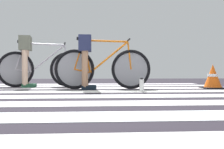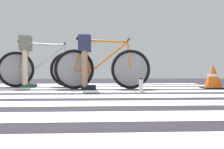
{
  "view_description": "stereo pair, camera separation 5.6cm",
  "coord_description": "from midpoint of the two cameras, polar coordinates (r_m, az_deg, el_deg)",
  "views": [
    {
      "loc": [
        0.03,
        -3.73,
        0.36
      ],
      "look_at": [
        0.39,
        1.62,
        0.27
      ],
      "focal_mm": 42.79,
      "sensor_mm": 36.0,
      "label": 1
    },
    {
      "loc": [
        0.08,
        -3.73,
        0.36
      ],
      "look_at": [
        0.39,
        1.62,
        0.27
      ],
      "focal_mm": 42.79,
      "sensor_mm": 36.0,
      "label": 2
    }
  ],
  "objects": [
    {
      "name": "cyclist_1_of_2",
      "position": [
        4.82,
        -5.43,
        4.24
      ],
      "size": [
        0.31,
        0.41,
        0.96
      ],
      "rotation": [
        0.0,
        0.0,
        -0.0
      ],
      "color": "#A87A5B",
      "rests_on": "ground"
    },
    {
      "name": "ground",
      "position": [
        3.75,
        -4.07,
        -4.46
      ],
      "size": [
        18.0,
        14.0,
        0.02
      ],
      "color": "#252129"
    },
    {
      "name": "water_bottle",
      "position": [
        4.32,
        6.59,
        -2.24
      ],
      "size": [
        0.07,
        0.07,
        0.22
      ],
      "color": "white",
      "rests_on": "ground"
    },
    {
      "name": "bicycle_1_of_2",
      "position": [
        4.81,
        -1.73,
        1.45
      ],
      "size": [
        1.74,
        0.52,
        0.93
      ],
      "rotation": [
        0.0,
        0.0,
        -0.0
      ],
      "color": "black",
      "rests_on": "ground"
    },
    {
      "name": "crosswalk_markings",
      "position": [
        3.49,
        -2.68,
        -4.66
      ],
      "size": [
        5.4,
        6.49,
        0.0
      ],
      "color": "silver",
      "rests_on": "ground"
    },
    {
      "name": "cyclist_2_of_2",
      "position": [
        5.62,
        -17.62,
        4.11
      ],
      "size": [
        0.36,
        0.44,
        1.02
      ],
      "rotation": [
        0.0,
        0.0,
        0.14
      ],
      "color": "beige",
      "rests_on": "ground"
    },
    {
      "name": "traffic_cone",
      "position": [
        5.32,
        21.05,
        -0.52
      ],
      "size": [
        0.39,
        0.39,
        0.45
      ],
      "color": "black",
      "rests_on": "ground"
    },
    {
      "name": "bicycle_2_of_2",
      "position": [
        5.58,
        -14.43,
        1.35
      ],
      "size": [
        1.73,
        0.52,
        0.93
      ],
      "rotation": [
        0.0,
        0.0,
        0.14
      ],
      "color": "black",
      "rests_on": "ground"
    }
  ]
}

